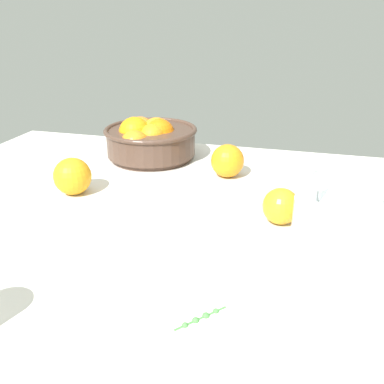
{
  "coord_description": "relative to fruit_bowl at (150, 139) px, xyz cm",
  "views": [
    {
      "loc": [
        18.38,
        -67.12,
        35.52
      ],
      "look_at": [
        0.91,
        -1.57,
        5.8
      ],
      "focal_mm": 38.4,
      "sensor_mm": 36.0,
      "label": 1
    }
  ],
  "objects": [
    {
      "name": "herb_sprig_0",
      "position": [
        27.93,
        -57.38,
        -4.93
      ],
      "size": [
        5.48,
        6.1,
        0.99
      ],
      "color": "#478941",
      "rests_on": "ground_plane"
    },
    {
      "name": "fruit_bowl",
      "position": [
        0.0,
        0.0,
        0.0
      ],
      "size": [
        24.16,
        24.16,
        11.1
      ],
      "color": "#473328",
      "rests_on": "ground_plane"
    },
    {
      "name": "juice_pitcher",
      "position": [
        44.83,
        -45.53,
        1.2
      ],
      "size": [
        17.5,
        13.91,
        18.28
      ],
      "color": "white",
      "rests_on": "ground_plane"
    },
    {
      "name": "ground_plane",
      "position": [
        19.06,
        -30.29,
        -6.7
      ],
      "size": [
        132.16,
        92.37,
        3.0
      ],
      "primitive_type": "cube",
      "color": "silver"
    },
    {
      "name": "loose_orange_2",
      "position": [
        35.75,
        -28.52,
        -1.84
      ],
      "size": [
        6.72,
        6.72,
        6.72
      ],
      "primitive_type": "sphere",
      "color": "orange",
      "rests_on": "ground_plane"
    },
    {
      "name": "loose_orange_3",
      "position": [
        22.16,
        -8.05,
        -1.32
      ],
      "size": [
        7.77,
        7.77,
        7.77
      ],
      "primitive_type": "sphere",
      "color": "orange",
      "rests_on": "ground_plane"
    },
    {
      "name": "loose_orange_4",
      "position": [
        48.4,
        -17.4,
        -1.71
      ],
      "size": [
        6.98,
        6.98,
        6.98
      ],
      "primitive_type": "sphere",
      "color": "orange",
      "rests_on": "ground_plane"
    },
    {
      "name": "spoon",
      "position": [
        52.22,
        -1.83,
        -4.77
      ],
      "size": [
        4.38,
        14.97,
        1.0
      ],
      "color": "silver",
      "rests_on": "ground_plane"
    },
    {
      "name": "loose_orange_0",
      "position": [
        -7.55,
        -26.31,
        -1.25
      ],
      "size": [
        7.91,
        7.91,
        7.91
      ],
      "primitive_type": "sphere",
      "color": "orange",
      "rests_on": "ground_plane"
    }
  ]
}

